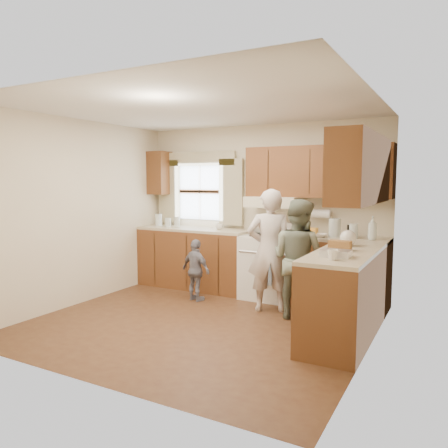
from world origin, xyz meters
The scene contains 6 objects.
room centered at (0.00, 0.00, 1.25)m, with size 3.80×3.80×3.80m.
kitchen_fixtures centered at (0.61, 1.08, 0.84)m, with size 3.80×2.25×2.15m.
stove centered at (0.30, 1.44, 0.47)m, with size 0.76×0.67×1.07m.
woman_left centered at (0.52, 0.85, 0.79)m, with size 0.58×0.38×1.58m, color beige.
woman_right centered at (0.94, 0.74, 0.73)m, with size 0.71×0.55×1.46m, color #213723.
child centered at (-0.56, 0.80, 0.43)m, with size 0.51×0.21×0.87m, color slate.
Camera 1 is at (2.63, -4.28, 1.70)m, focal length 35.00 mm.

